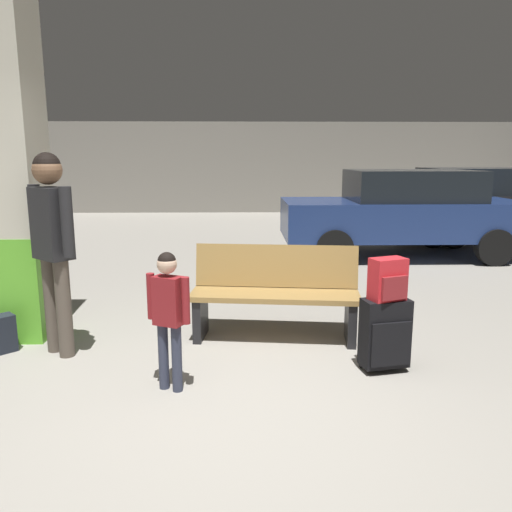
# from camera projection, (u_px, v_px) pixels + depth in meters

# --- Properties ---
(ground_plane) EXTENTS (18.00, 18.00, 0.10)m
(ground_plane) POSITION_uv_depth(u_px,v_px,m) (236.00, 281.00, 7.38)
(ground_plane) COLOR gray
(garage_back_wall) EXTENTS (18.00, 0.12, 2.80)m
(garage_back_wall) POSITION_uv_depth(u_px,v_px,m) (240.00, 168.00, 15.79)
(garage_back_wall) COLOR gray
(garage_back_wall) RESTS_ON ground_plane
(structural_pillar) EXTENTS (0.57, 0.57, 3.16)m
(structural_pillar) POSITION_uv_depth(u_px,v_px,m) (10.00, 175.00, 4.70)
(structural_pillar) COLOR #66C633
(structural_pillar) RESTS_ON ground_plane
(bench) EXTENTS (1.65, 0.70, 0.89)m
(bench) POSITION_uv_depth(u_px,v_px,m) (275.00, 293.00, 4.85)
(bench) COLOR #9E7A42
(bench) RESTS_ON ground_plane
(suitcase) EXTENTS (0.41, 0.29, 0.60)m
(suitcase) POSITION_uv_depth(u_px,v_px,m) (385.00, 333.00, 4.10)
(suitcase) COLOR black
(suitcase) RESTS_ON ground_plane
(backpack_bright) EXTENTS (0.32, 0.27, 0.34)m
(backpack_bright) POSITION_uv_depth(u_px,v_px,m) (388.00, 280.00, 4.02)
(backpack_bright) COLOR red
(backpack_bright) RESTS_ON suitcase
(child) EXTENTS (0.33, 0.26, 1.06)m
(child) POSITION_uv_depth(u_px,v_px,m) (168.00, 306.00, 3.70)
(child) COLOR #33384C
(child) RESTS_ON ground_plane
(adult) EXTENTS (0.49, 0.43, 1.77)m
(adult) POSITION_uv_depth(u_px,v_px,m) (52.00, 233.00, 4.32)
(adult) COLOR brown
(adult) RESTS_ON ground_plane
(parked_car_near) EXTENTS (4.10, 1.80, 1.51)m
(parked_car_near) POSITION_uv_depth(u_px,v_px,m) (403.00, 211.00, 8.79)
(parked_car_near) COLOR navy
(parked_car_near) RESTS_ON ground_plane
(parked_car_side) EXTENTS (4.13, 1.85, 1.51)m
(parked_car_side) POSITION_uv_depth(u_px,v_px,m) (481.00, 202.00, 10.46)
(parked_car_side) COLOR black
(parked_car_side) RESTS_ON ground_plane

